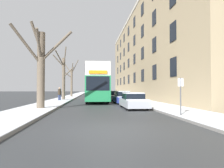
% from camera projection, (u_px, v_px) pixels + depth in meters
% --- Properties ---
extents(ground_plane, '(320.00, 320.00, 0.00)m').
position_uv_depth(ground_plane, '(115.00, 129.00, 7.79)').
color(ground_plane, '#303335').
extents(sidewalk_left, '(3.10, 130.00, 0.16)m').
position_uv_depth(sidewalk_left, '(77.00, 94.00, 59.94)').
color(sidewalk_left, slate).
rests_on(sidewalk_left, ground).
extents(sidewalk_right, '(3.10, 130.00, 0.16)m').
position_uv_depth(sidewalk_right, '(111.00, 94.00, 61.02)').
color(sidewalk_right, slate).
rests_on(sidewalk_right, ground).
extents(terrace_facade_right, '(9.10, 50.83, 16.62)m').
position_uv_depth(terrace_facade_right, '(154.00, 55.00, 38.70)').
color(terrace_facade_right, tan).
rests_on(terrace_facade_right, ground).
extents(bare_tree_left_0, '(4.23, 2.05, 6.55)m').
position_uv_depth(bare_tree_left_0, '(41.00, 66.00, 15.14)').
color(bare_tree_left_0, brown).
rests_on(bare_tree_left_0, ground).
extents(bare_tree_left_1, '(2.95, 2.62, 7.46)m').
position_uv_depth(bare_tree_left_1, '(63.00, 76.00, 28.34)').
color(bare_tree_left_1, brown).
rests_on(bare_tree_left_1, ground).
extents(bare_tree_left_2, '(3.18, 2.40, 7.41)m').
position_uv_depth(bare_tree_left_2, '(71.00, 80.00, 40.31)').
color(bare_tree_left_2, brown).
rests_on(bare_tree_left_2, ground).
extents(double_decker_bus, '(2.63, 11.33, 4.41)m').
position_uv_depth(double_decker_bus, '(96.00, 82.00, 25.38)').
color(double_decker_bus, '#1E7A47').
rests_on(double_decker_bus, ground).
extents(parked_car_0, '(1.77, 4.37, 1.30)m').
position_uv_depth(parked_car_0, '(133.00, 101.00, 16.47)').
color(parked_car_0, '#9EA3AD').
rests_on(parked_car_0, ground).
extents(parked_car_1, '(1.70, 4.46, 1.39)m').
position_uv_depth(parked_car_1, '(122.00, 98.00, 22.32)').
color(parked_car_1, navy).
rests_on(parked_car_1, ground).
extents(parked_car_2, '(1.89, 4.31, 1.38)m').
position_uv_depth(parked_car_2, '(116.00, 96.00, 28.23)').
color(parked_car_2, '#474C56').
rests_on(parked_car_2, ground).
extents(oncoming_van, '(1.92, 4.83, 2.28)m').
position_uv_depth(oncoming_van, '(92.00, 91.00, 45.76)').
color(oncoming_van, '#9EA3AD').
rests_on(oncoming_van, ground).
extents(pedestrian_left_sidewalk, '(0.40, 0.40, 1.86)m').
position_uv_depth(pedestrian_left_sidewalk, '(59.00, 94.00, 26.34)').
color(pedestrian_left_sidewalk, navy).
rests_on(pedestrian_left_sidewalk, ground).
extents(street_sign_post, '(0.32, 0.07, 2.20)m').
position_uv_depth(street_sign_post, '(181.00, 95.00, 10.90)').
color(street_sign_post, '#4C4F54').
rests_on(street_sign_post, ground).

